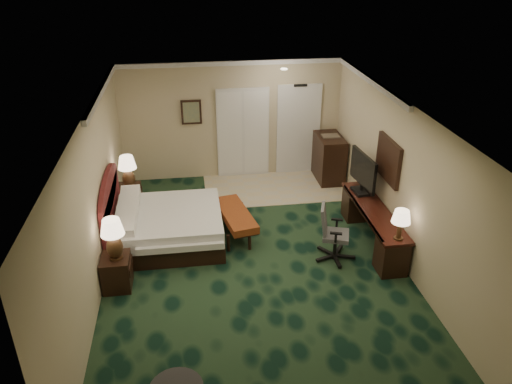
{
  "coord_description": "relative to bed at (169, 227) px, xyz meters",
  "views": [
    {
      "loc": [
        -0.98,
        -7.07,
        4.96
      ],
      "look_at": [
        0.11,
        0.6,
        1.08
      ],
      "focal_mm": 35.0,
      "sensor_mm": 36.0,
      "label": 1
    }
  ],
  "objects": [
    {
      "name": "wall_left",
      "position": [
        -1.06,
        -0.96,
        1.05
      ],
      "size": [
        0.0,
        7.5,
        2.7
      ],
      "primitive_type": "cube",
      "color": "#C3B588",
      "rests_on": "ground"
    },
    {
      "name": "desk",
      "position": [
        3.67,
        -0.55,
        0.04
      ],
      "size": [
        0.51,
        2.35,
        0.68
      ],
      "primitive_type": "cube",
      "color": "black",
      "rests_on": "ground"
    },
    {
      "name": "wall_back",
      "position": [
        1.44,
        2.79,
        1.05
      ],
      "size": [
        5.0,
        0.0,
        2.7
      ],
      "primitive_type": "cube",
      "color": "#C3B588",
      "rests_on": "ground"
    },
    {
      "name": "tile_patch",
      "position": [
        2.34,
        1.94,
        -0.3
      ],
      "size": [
        3.2,
        1.7,
        0.01
      ],
      "primitive_type": "cube",
      "color": "beige",
      "rests_on": "ground"
    },
    {
      "name": "tv",
      "position": [
        3.66,
        0.15,
        0.77
      ],
      "size": [
        0.17,
        1.01,
        0.79
      ],
      "primitive_type": "cube",
      "rotation": [
        0.0,
        0.0,
        0.09
      ],
      "color": "black",
      "rests_on": "desk"
    },
    {
      "name": "lamp_near",
      "position": [
        -0.78,
        -1.28,
        0.59
      ],
      "size": [
        0.37,
        0.37,
        0.69
      ],
      "primitive_type": null,
      "rotation": [
        0.0,
        0.0,
        -0.01
      ],
      "color": "black",
      "rests_on": "nightstand_near"
    },
    {
      "name": "minibar",
      "position": [
        3.62,
        2.24,
        0.22
      ],
      "size": [
        0.55,
        1.0,
        1.05
      ],
      "primitive_type": "cube",
      "color": "black",
      "rests_on": "ground"
    },
    {
      "name": "bed_bench",
      "position": [
        1.23,
        0.11,
        -0.07
      ],
      "size": [
        0.74,
        1.45,
        0.47
      ],
      "primitive_type": "cube",
      "rotation": [
        0.0,
        0.0,
        0.2
      ],
      "color": "maroon",
      "rests_on": "ground"
    },
    {
      "name": "headboard",
      "position": [
        -1.0,
        0.04,
        0.4
      ],
      "size": [
        0.12,
        2.0,
        1.4
      ],
      "primitive_type": null,
      "color": "#491715",
      "rests_on": "ground"
    },
    {
      "name": "wall_art",
      "position": [
        0.54,
        2.75,
        1.3
      ],
      "size": [
        0.45,
        0.06,
        0.55
      ],
      "primitive_type": "cube",
      "color": "slate",
      "rests_on": "wall_back"
    },
    {
      "name": "wall_front",
      "position": [
        1.44,
        -4.71,
        1.05
      ],
      "size": [
        5.0,
        0.0,
        2.7
      ],
      "primitive_type": "cube",
      "color": "#C3B588",
      "rests_on": "ground"
    },
    {
      "name": "nightstand_near",
      "position": [
        -0.81,
        -1.26,
        -0.03
      ],
      "size": [
        0.44,
        0.51,
        0.55
      ],
      "primitive_type": "cube",
      "color": "black",
      "rests_on": "ground"
    },
    {
      "name": "entry_door",
      "position": [
        2.99,
        2.76,
        0.75
      ],
      "size": [
        1.02,
        0.06,
        2.18
      ],
      "primitive_type": "cube",
      "color": "silver",
      "rests_on": "ground"
    },
    {
      "name": "closet_doors",
      "position": [
        1.69,
        2.75,
        0.75
      ],
      "size": [
        1.2,
        0.06,
        2.1
      ],
      "primitive_type": "cube",
      "color": "silver",
      "rests_on": "ground"
    },
    {
      "name": "floor",
      "position": [
        1.44,
        -0.96,
        -0.3
      ],
      "size": [
        5.0,
        7.5,
        0.0
      ],
      "primitive_type": "cube",
      "color": "black",
      "rests_on": "ground"
    },
    {
      "name": "desk_chair",
      "position": [
        2.86,
        -0.96,
        0.2
      ],
      "size": [
        0.73,
        0.7,
        1.0
      ],
      "primitive_type": null,
      "rotation": [
        0.0,
        0.0,
        -0.32
      ],
      "color": "#46464E",
      "rests_on": "ground"
    },
    {
      "name": "lamp_far",
      "position": [
        -0.78,
        1.23,
        0.6
      ],
      "size": [
        0.36,
        0.36,
        0.68
      ],
      "primitive_type": null,
      "rotation": [
        0.0,
        0.0,
        0.01
      ],
      "color": "black",
      "rests_on": "nightstand_far"
    },
    {
      "name": "desk_lamp",
      "position": [
        3.7,
        -1.56,
        0.64
      ],
      "size": [
        0.39,
        0.39,
        0.53
      ],
      "primitive_type": null,
      "rotation": [
        0.0,
        0.0,
        0.33
      ],
      "color": "black",
      "rests_on": "desk"
    },
    {
      "name": "crown_molding",
      "position": [
        1.44,
        -0.96,
        2.35
      ],
      "size": [
        5.0,
        7.5,
        0.1
      ],
      "primitive_type": null,
      "color": "silver",
      "rests_on": "wall_back"
    },
    {
      "name": "wall_right",
      "position": [
        3.94,
        -0.96,
        1.05
      ],
      "size": [
        0.0,
        7.5,
        2.7
      ],
      "primitive_type": "cube",
      "color": "#C3B588",
      "rests_on": "ground"
    },
    {
      "name": "ceiling",
      "position": [
        1.44,
        -0.96,
        2.4
      ],
      "size": [
        5.0,
        7.5,
        0.0
      ],
      "primitive_type": "cube",
      "color": "silver",
      "rests_on": "wall_back"
    },
    {
      "name": "nightstand_far",
      "position": [
        -0.81,
        1.28,
        -0.02
      ],
      "size": [
        0.45,
        0.52,
        0.56
      ],
      "primitive_type": "cube",
      "color": "black",
      "rests_on": "ground"
    },
    {
      "name": "bed",
      "position": [
        0.0,
        0.0,
        0.0
      ],
      "size": [
        1.91,
        1.77,
        0.61
      ],
      "primitive_type": "cube",
      "color": "silver",
      "rests_on": "ground"
    },
    {
      "name": "wall_mirror",
      "position": [
        3.9,
        -0.36,
        1.25
      ],
      "size": [
        0.05,
        0.95,
        0.75
      ],
      "primitive_type": "cube",
      "color": "white",
      "rests_on": "wall_right"
    }
  ]
}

